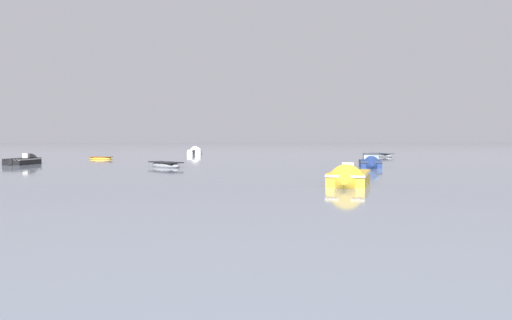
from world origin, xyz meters
The scene contains 7 objects.
rowboat_moored_0 centered at (-0.19, 56.63, 0.20)m, with size 2.03×4.79×0.74m.
motorboat_moored_3 centered at (-25.99, 75.07, 0.30)m, with size 3.08×6.51×2.15m.
motorboat_moored_4 centered at (-14.41, 29.31, 0.30)m, with size 3.47×5.46×1.96m.
rowboat_moored_1 centered at (-39.87, 54.39, 0.14)m, with size 3.36×2.23×0.50m.
motorboat_moored_5 centered at (-23.35, 12.57, 0.27)m, with size 4.48×6.10×2.00m.
motorboat_moored_6 centered at (-46.38, 43.11, 0.24)m, with size 3.21×5.41×1.76m.
rowboat_moored_3 centered at (-32.50, 34.11, 0.19)m, with size 3.37×4.54×0.69m.
Camera 1 is at (-34.32, -14.56, 2.55)m, focal length 36.62 mm.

